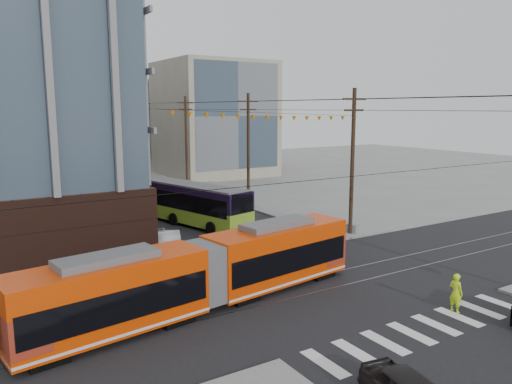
% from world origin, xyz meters
% --- Properties ---
extents(ground, '(160.00, 160.00, 0.00)m').
position_xyz_m(ground, '(0.00, 0.00, 0.00)').
color(ground, slate).
extents(bg_bldg_ne_near, '(14.00, 14.00, 16.00)m').
position_xyz_m(bg_bldg_ne_near, '(16.00, 48.00, 8.00)').
color(bg_bldg_ne_near, gray).
rests_on(bg_bldg_ne_near, ground).
extents(bg_bldg_ne_far, '(16.00, 16.00, 14.00)m').
position_xyz_m(bg_bldg_ne_far, '(18.00, 68.00, 7.00)').
color(bg_bldg_ne_far, '#8C99A5').
rests_on(bg_bldg_ne_far, ground).
extents(utility_pole_far, '(0.30, 0.30, 11.00)m').
position_xyz_m(utility_pole_far, '(8.50, 56.00, 5.50)').
color(utility_pole_far, black).
rests_on(utility_pole_far, ground).
extents(streetcar, '(18.16, 5.12, 3.47)m').
position_xyz_m(streetcar, '(-7.11, 4.23, 1.73)').
color(streetcar, '#D43502').
rests_on(streetcar, ground).
extents(city_bus, '(5.76, 12.57, 3.48)m').
position_xyz_m(city_bus, '(-0.21, 20.98, 1.74)').
color(city_bus, black).
rests_on(city_bus, ground).
extents(parked_car_silver, '(3.11, 4.99, 1.55)m').
position_xyz_m(parked_car_silver, '(-4.99, 14.24, 0.78)').
color(parked_car_silver, '#ADB1B8').
rests_on(parked_car_silver, ground).
extents(parked_car_white, '(2.20, 5.31, 1.54)m').
position_xyz_m(parked_car_white, '(-5.81, 17.45, 0.77)').
color(parked_car_white, white).
rests_on(parked_car_white, ground).
extents(parked_car_grey, '(2.95, 4.71, 1.21)m').
position_xyz_m(parked_car_grey, '(-5.52, 24.48, 0.61)').
color(parked_car_grey, slate).
rests_on(parked_car_grey, ground).
extents(pedestrian, '(0.46, 0.70, 1.89)m').
position_xyz_m(pedestrian, '(2.78, -2.49, 0.95)').
color(pedestrian, '#C9F91C').
rests_on(pedestrian, ground).
extents(jersey_barrier, '(2.12, 3.95, 0.78)m').
position_xyz_m(jersey_barrier, '(8.30, 12.53, 0.39)').
color(jersey_barrier, slate).
rests_on(jersey_barrier, ground).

